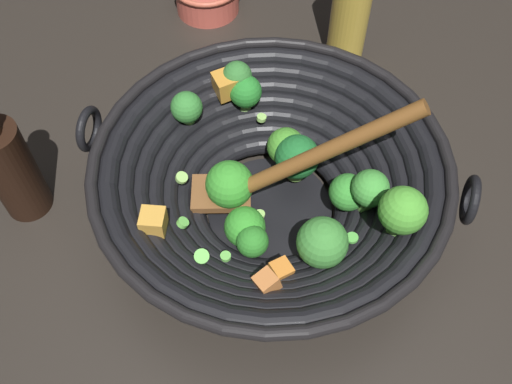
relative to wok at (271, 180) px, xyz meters
name	(u,v)px	position (x,y,z in m)	size (l,w,h in m)	color
ground_plane	(269,212)	(0.00, 0.00, -0.07)	(4.00, 4.00, 0.00)	#28231E
wok	(271,180)	(0.00, 0.00, 0.00)	(0.41, 0.44, 0.20)	black
soy_sauce_bottle	(10,164)	(0.00, -0.30, 0.01)	(0.06, 0.06, 0.18)	black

